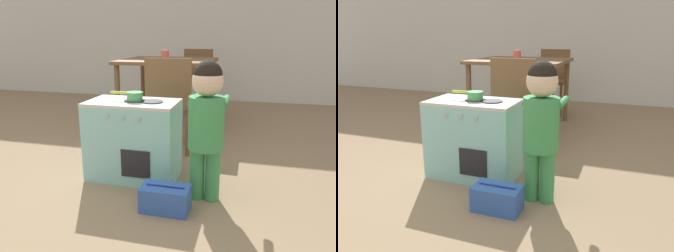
% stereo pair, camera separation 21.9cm
% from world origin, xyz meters
% --- Properties ---
extents(ground_plane, '(16.00, 16.00, 0.00)m').
position_xyz_m(ground_plane, '(0.00, 0.00, 0.00)').
color(ground_plane, '#8E7556').
extents(wall_back, '(10.00, 0.06, 2.60)m').
position_xyz_m(wall_back, '(0.00, 3.99, 1.30)').
color(wall_back, silver).
rests_on(wall_back, ground_plane).
extents(play_kitchen, '(0.64, 0.39, 0.58)m').
position_xyz_m(play_kitchen, '(0.26, 0.81, 0.28)').
color(play_kitchen, '#8CD1CC').
rests_on(play_kitchen, ground_plane).
extents(toy_pot, '(0.24, 0.12, 0.06)m').
position_xyz_m(toy_pot, '(0.27, 0.81, 0.61)').
color(toy_pot, '#4CAD5B').
rests_on(toy_pot, play_kitchen).
extents(child_figure, '(0.24, 0.36, 0.88)m').
position_xyz_m(child_figure, '(0.81, 0.60, 0.54)').
color(child_figure, '#3D9351').
rests_on(child_figure, ground_plane).
extents(toy_basket, '(0.29, 0.17, 0.17)m').
position_xyz_m(toy_basket, '(0.61, 0.39, 0.08)').
color(toy_basket, '#335BB2').
rests_on(toy_basket, ground_plane).
extents(dining_table, '(1.00, 0.94, 0.76)m').
position_xyz_m(dining_table, '(0.15, 2.25, 0.66)').
color(dining_table, brown).
rests_on(dining_table, ground_plane).
extents(dining_chair_near, '(0.39, 0.39, 0.83)m').
position_xyz_m(dining_chair_near, '(0.39, 1.42, 0.46)').
color(dining_chair_near, brown).
rests_on(dining_chair_near, ground_plane).
extents(dining_chair_far, '(0.39, 0.39, 0.83)m').
position_xyz_m(dining_chair_far, '(0.33, 3.07, 0.46)').
color(dining_chair_far, brown).
rests_on(dining_chair_far, ground_plane).
extents(cup_on_table, '(0.08, 0.08, 0.10)m').
position_xyz_m(cup_on_table, '(0.15, 2.11, 0.81)').
color(cup_on_table, '#D15B4C').
rests_on(cup_on_table, dining_table).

